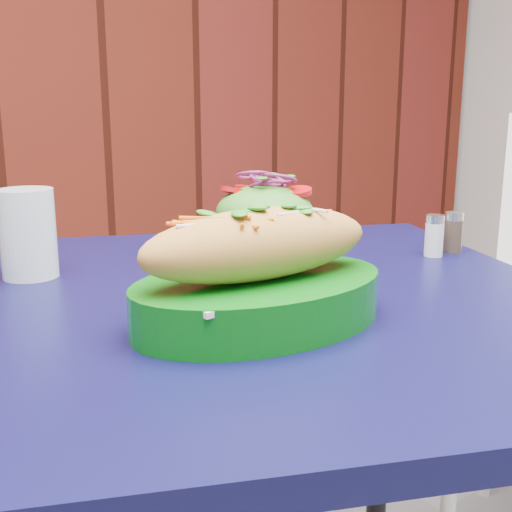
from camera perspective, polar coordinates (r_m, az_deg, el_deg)
cafe_table at (r=0.83m, az=-0.36°, el=-9.08°), size 1.04×1.04×0.75m
banh_mi_basket at (r=0.68m, az=0.32°, el=-1.71°), size 0.30×0.20×0.13m
salad_plate at (r=1.06m, az=0.75°, el=3.46°), size 0.24×0.24×0.12m
water_glass at (r=0.91m, az=-19.62°, el=1.89°), size 0.07×0.07×0.12m
salt_shaker at (r=1.02m, az=15.56°, el=1.76°), size 0.03×0.03×0.06m
pepper_shaker at (r=1.06m, az=17.13°, el=2.02°), size 0.03×0.03×0.06m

